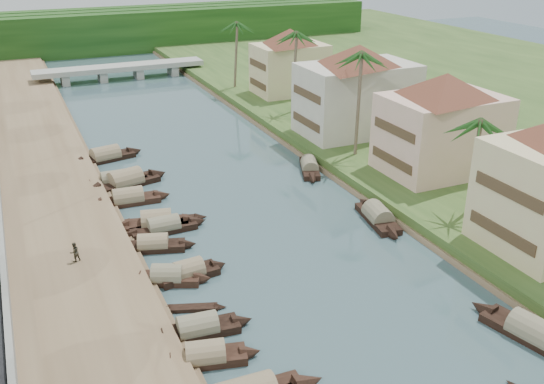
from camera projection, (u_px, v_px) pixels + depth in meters
name	position (u px, v px, depth m)	size (l,w,h in m)	color
ground	(329.00, 297.00, 41.73)	(220.00, 220.00, 0.00)	#3A5358
left_bank	(54.00, 217.00, 52.32)	(10.00, 180.00, 0.80)	brown
right_bank	(393.00, 158.00, 65.34)	(16.00, 180.00, 1.20)	#2B471C
retaining_wall	(0.00, 216.00, 50.37)	(0.40, 180.00, 1.10)	slate
treeline	(92.00, 31.00, 123.83)	(120.00, 14.00, 8.00)	black
bridge	(120.00, 69.00, 101.30)	(28.00, 4.00, 2.40)	#989990
building_mid	(442.00, 122.00, 58.48)	(14.11, 14.11, 9.70)	beige
building_far	(357.00, 89.00, 69.72)	(15.59, 15.59, 10.20)	beige
building_distant	(290.00, 61.00, 87.04)	(12.62, 12.62, 9.20)	beige
sampan_3	(198.00, 329.00, 37.70)	(7.41, 2.12, 2.00)	black
sampan_4	(205.00, 357.00, 35.26)	(6.88, 2.96, 1.95)	black
sampan_5	(189.00, 273.00, 43.87)	(6.24, 2.11, 1.99)	black
sampan_6	(168.00, 277.00, 43.29)	(6.51, 4.01, 1.97)	black
sampan_7	(153.00, 245.00, 47.67)	(7.03, 3.40, 1.89)	black
sampan_8	(157.00, 223.00, 51.29)	(7.70, 3.36, 2.31)	black
sampan_9	(164.00, 227.00, 50.50)	(7.68, 1.80, 1.97)	black
sampan_10	(128.00, 199.00, 55.75)	(8.11, 2.21, 2.21)	black
sampan_11	(126.00, 182.00, 59.56)	(9.34, 4.19, 2.57)	black
sampan_12	(116.00, 180.00, 60.01)	(8.32, 1.73, 2.01)	black
sampan_13	(106.00, 157.00, 66.13)	(8.85, 3.57, 2.35)	black
sampan_14	(536.00, 335.00, 37.09)	(3.94, 9.61, 2.28)	black
sampan_15	(378.00, 217.00, 52.32)	(3.09, 8.53, 2.24)	black
sampan_16	(310.00, 167.00, 63.25)	(4.36, 8.06, 2.00)	black
canoe_1	(192.00, 308.00, 40.26)	(4.59, 2.24, 0.74)	black
canoe_2	(173.00, 220.00, 52.55)	(6.06, 2.10, 0.87)	black
palm_1	(480.00, 124.00, 48.16)	(3.20, 3.20, 9.57)	brown
palm_2	(361.00, 56.00, 60.57)	(3.20, 3.20, 12.17)	brown
palm_3	(294.00, 35.00, 75.68)	(3.20, 3.20, 11.66)	brown
palm_7	(234.00, 25.00, 88.44)	(3.20, 3.20, 10.96)	brown
tree_6	(385.00, 85.00, 73.20)	(4.99, 4.99, 6.83)	#4B392B
person_far	(75.00, 252.00, 44.33)	(0.73, 0.57, 1.51)	#393428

